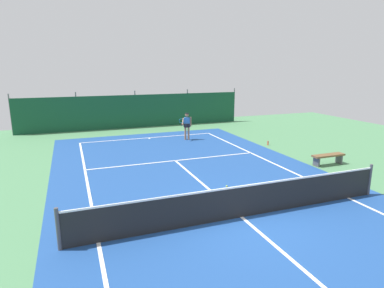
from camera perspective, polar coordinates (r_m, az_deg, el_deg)
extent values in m
plane|color=#4C8456|center=(10.00, 8.65, -12.57)|extent=(36.00, 36.00, 0.00)
cube|color=#1E478C|center=(10.00, 8.65, -12.55)|extent=(11.02, 26.60, 0.01)
cube|color=white|center=(20.67, -7.61, 1.08)|extent=(8.22, 0.10, 0.01)
cube|color=white|center=(8.93, -16.10, -16.26)|extent=(0.10, 23.80, 0.01)
cube|color=white|center=(12.41, 25.65, -8.50)|extent=(0.10, 23.80, 0.01)
cube|color=white|center=(15.52, -2.94, -2.93)|extent=(8.22, 0.10, 0.01)
cube|color=white|center=(10.00, 8.65, -12.52)|extent=(0.10, 12.80, 0.01)
cube|color=white|center=(20.53, -7.52, 1.00)|extent=(0.10, 0.30, 0.01)
cube|color=black|center=(9.81, 8.74, -10.07)|extent=(9.92, 0.03, 0.95)
cube|color=white|center=(9.62, 8.85, -7.33)|extent=(9.92, 0.04, 0.05)
cylinder|color=#47474C|center=(8.69, -22.42, -13.64)|extent=(0.10, 0.10, 1.10)
cylinder|color=#47474C|center=(12.88, 28.68, -5.50)|extent=(0.10, 0.10, 1.10)
cube|color=#14472D|center=(24.27, -9.84, 5.66)|extent=(16.22, 0.06, 2.40)
cylinder|color=#595B60|center=(24.15, -29.17, 4.50)|extent=(0.08, 0.08, 2.70)
cylinder|color=#595B60|center=(23.89, -19.51, 5.34)|extent=(0.08, 0.08, 2.70)
cylinder|color=#595B60|center=(24.31, -9.88, 6.03)|extent=(0.08, 0.08, 2.70)
cylinder|color=#595B60|center=(25.38, -0.81, 6.52)|extent=(0.08, 0.08, 2.70)
cylinder|color=#595B60|center=(27.02, 7.36, 6.83)|extent=(0.08, 0.08, 2.70)
cube|color=#234C1E|center=(24.94, -10.05, 4.35)|extent=(14.60, 0.70, 1.10)
cylinder|color=#9E7051|center=(19.91, -0.61, 1.91)|extent=(0.12, 0.12, 0.82)
cylinder|color=#9E7051|center=(19.93, -1.18, 1.92)|extent=(0.12, 0.12, 0.82)
cylinder|color=black|center=(19.83, -0.90, 3.30)|extent=(0.40, 0.40, 0.22)
cube|color=#2D6BB7|center=(19.80, -0.90, 3.87)|extent=(0.41, 0.34, 0.56)
sphere|color=#9E7051|center=(19.73, -0.90, 5.10)|extent=(0.22, 0.22, 0.22)
cylinder|color=black|center=(19.72, -0.91, 5.36)|extent=(0.23, 0.23, 0.04)
cylinder|color=#9E7051|center=(19.77, -0.24, 3.94)|extent=(0.09, 0.09, 0.58)
cylinder|color=#9E7051|center=(19.70, -1.61, 3.90)|extent=(0.31, 0.51, 0.41)
cylinder|color=black|center=(19.43, -1.86, 3.44)|extent=(0.15, 0.26, 0.13)
torus|color=teal|center=(19.40, -1.87, 4.08)|extent=(0.33, 0.25, 0.29)
sphere|color=#CCDB33|center=(12.25, 6.11, -7.37)|extent=(0.07, 0.07, 0.07)
cube|color=black|center=(27.55, -11.19, 5.49)|extent=(1.92, 4.25, 0.80)
cube|color=#2D333D|center=(27.47, -11.25, 6.89)|extent=(1.58, 1.93, 0.56)
cylinder|color=black|center=(28.79, -13.30, 4.91)|extent=(0.24, 0.65, 0.64)
cylinder|color=black|center=(29.02, -9.75, 5.13)|extent=(0.24, 0.65, 0.64)
cylinder|color=black|center=(26.22, -12.69, 4.15)|extent=(0.24, 0.65, 0.64)
cylinder|color=black|center=(26.48, -8.82, 4.40)|extent=(0.24, 0.65, 0.64)
cube|color=brown|center=(16.00, 22.79, -1.83)|extent=(1.60, 0.40, 0.08)
cube|color=#4C4C51|center=(15.63, 20.97, -2.88)|extent=(0.08, 0.36, 0.45)
cube|color=#4C4C51|center=(16.51, 24.37, -2.36)|extent=(0.08, 0.36, 0.45)
cylinder|color=#D84C38|center=(19.09, 13.17, 0.16)|extent=(0.08, 0.08, 0.24)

